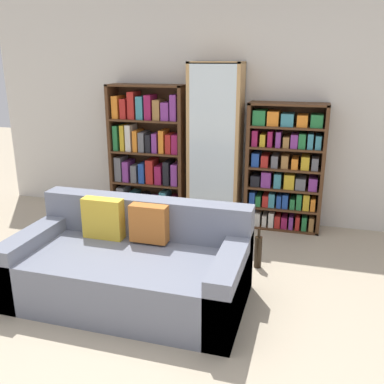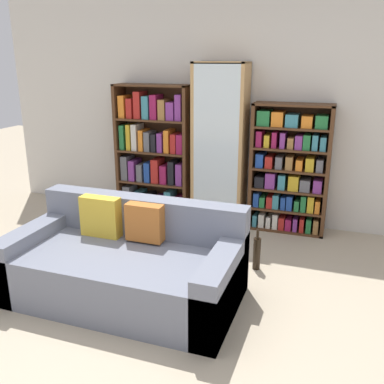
{
  "view_description": "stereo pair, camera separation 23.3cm",
  "coord_description": "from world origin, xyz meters",
  "px_view_note": "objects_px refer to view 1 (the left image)",
  "views": [
    {
      "loc": [
        1.05,
        -2.49,
        1.95
      ],
      "look_at": [
        -0.08,
        1.4,
        0.67
      ],
      "focal_mm": 40.0,
      "sensor_mm": 36.0,
      "label": 1
    },
    {
      "loc": [
        1.27,
        -2.42,
        1.95
      ],
      "look_at": [
        -0.08,
        1.4,
        0.67
      ],
      "focal_mm": 40.0,
      "sensor_mm": 36.0,
      "label": 2
    }
  ],
  "objects_px": {
    "couch": "(131,267)",
    "wine_bottle": "(258,251)",
    "display_cabinet": "(215,145)",
    "bookshelf_left": "(148,154)",
    "bookshelf_right": "(285,169)"
  },
  "relations": [
    {
      "from": "display_cabinet",
      "to": "bookshelf_left",
      "type": "bearing_deg",
      "value": 178.91
    },
    {
      "from": "bookshelf_right",
      "to": "wine_bottle",
      "type": "bearing_deg",
      "value": -96.48
    },
    {
      "from": "wine_bottle",
      "to": "couch",
      "type": "bearing_deg",
      "value": -138.85
    },
    {
      "from": "bookshelf_left",
      "to": "display_cabinet",
      "type": "xyz_separation_m",
      "value": [
        0.87,
        -0.02,
        0.16
      ]
    },
    {
      "from": "bookshelf_left",
      "to": "wine_bottle",
      "type": "height_order",
      "value": "bookshelf_left"
    },
    {
      "from": "couch",
      "to": "bookshelf_right",
      "type": "relative_size",
      "value": 1.29
    },
    {
      "from": "bookshelf_right",
      "to": "wine_bottle",
      "type": "xyz_separation_m",
      "value": [
        -0.13,
        -1.12,
        -0.55
      ]
    },
    {
      "from": "bookshelf_left",
      "to": "bookshelf_right",
      "type": "bearing_deg",
      "value": 0.0
    },
    {
      "from": "couch",
      "to": "wine_bottle",
      "type": "relative_size",
      "value": 4.71
    },
    {
      "from": "bookshelf_left",
      "to": "wine_bottle",
      "type": "relative_size",
      "value": 4.06
    },
    {
      "from": "bookshelf_right",
      "to": "wine_bottle",
      "type": "height_order",
      "value": "bookshelf_right"
    },
    {
      "from": "couch",
      "to": "wine_bottle",
      "type": "distance_m",
      "value": 1.27
    },
    {
      "from": "bookshelf_right",
      "to": "wine_bottle",
      "type": "distance_m",
      "value": 1.25
    },
    {
      "from": "couch",
      "to": "bookshelf_right",
      "type": "height_order",
      "value": "bookshelf_right"
    },
    {
      "from": "display_cabinet",
      "to": "wine_bottle",
      "type": "xyz_separation_m",
      "value": [
        0.69,
        -1.1,
        -0.79
      ]
    }
  ]
}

